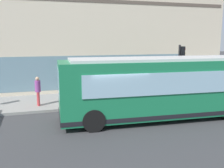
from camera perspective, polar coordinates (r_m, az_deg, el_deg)
name	(u,v)px	position (r m, az deg, el deg)	size (l,w,h in m)	color
ground	(114,122)	(12.19, 0.42, -8.76)	(120.00, 120.00, 0.00)	#38383A
sidewalk_curb	(93,99)	(16.55, -4.28, -3.43)	(4.19, 40.00, 0.15)	gray
building_corner	(78,14)	(21.63, -7.69, 15.49)	(6.92, 22.81, 12.02)	beige
city_bus_nearside	(160,88)	(12.75, 10.98, -0.88)	(3.04, 10.16, 3.07)	#197247
traffic_light_near_corner	(181,61)	(16.82, 15.42, 5.04)	(0.32, 0.49, 3.46)	black
fire_hydrant	(184,88)	(18.63, 16.15, -0.90)	(0.35, 0.35, 0.74)	yellow
pedestrian_near_hydrant	(134,81)	(16.89, 5.08, 0.74)	(0.32, 0.32, 1.81)	silver
pedestrian_by_light_pole	(38,89)	(15.01, -16.54, -1.14)	(0.32, 0.32, 1.69)	#B23338
pedestrian_walking_along_curb	(117,79)	(18.23, 1.20, 1.15)	(0.32, 0.32, 1.66)	#3359A5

